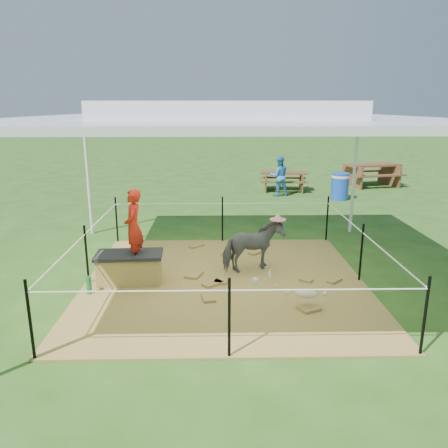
{
  "coord_description": "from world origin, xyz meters",
  "views": [
    {
      "loc": [
        -0.15,
        -6.76,
        2.84
      ],
      "look_at": [
        0.0,
        0.6,
        0.85
      ],
      "focal_mm": 35.0,
      "sensor_mm": 36.0,
      "label": 1
    }
  ],
  "objects_px": {
    "picnic_table_far": "(371,175)",
    "distant_person": "(279,176)",
    "straw_bale": "(130,269)",
    "picnic_table_near": "(284,181)",
    "woman": "(133,221)",
    "trash_barrel": "(340,186)",
    "green_bottle": "(89,285)",
    "pony": "(253,247)",
    "foal": "(306,292)"
  },
  "relations": [
    {
      "from": "straw_bale",
      "to": "pony",
      "type": "height_order",
      "value": "pony"
    },
    {
      "from": "picnic_table_far",
      "to": "distant_person",
      "type": "distance_m",
      "value": 4.04
    },
    {
      "from": "woman",
      "to": "pony",
      "type": "height_order",
      "value": "woman"
    },
    {
      "from": "pony",
      "to": "picnic_table_far",
      "type": "height_order",
      "value": "pony"
    },
    {
      "from": "picnic_table_far",
      "to": "picnic_table_near",
      "type": "bearing_deg",
      "value": -178.18
    },
    {
      "from": "woman",
      "to": "distant_person",
      "type": "relative_size",
      "value": 0.93
    },
    {
      "from": "green_bottle",
      "to": "picnic_table_far",
      "type": "bearing_deg",
      "value": 51.01
    },
    {
      "from": "green_bottle",
      "to": "woman",
      "type": "bearing_deg",
      "value": 34.7
    },
    {
      "from": "picnic_table_near",
      "to": "distant_person",
      "type": "bearing_deg",
      "value": -101.58
    },
    {
      "from": "pony",
      "to": "picnic_table_far",
      "type": "distance_m",
      "value": 9.96
    },
    {
      "from": "green_bottle",
      "to": "picnic_table_near",
      "type": "bearing_deg",
      "value": 63.36
    },
    {
      "from": "trash_barrel",
      "to": "straw_bale",
      "type": "bearing_deg",
      "value": -128.66
    },
    {
      "from": "woman",
      "to": "green_bottle",
      "type": "height_order",
      "value": "woman"
    },
    {
      "from": "woman",
      "to": "trash_barrel",
      "type": "distance_m",
      "value": 8.47
    },
    {
      "from": "distant_person",
      "to": "picnic_table_far",
      "type": "bearing_deg",
      "value": -162.77
    },
    {
      "from": "straw_bale",
      "to": "trash_barrel",
      "type": "distance_m",
      "value": 8.51
    },
    {
      "from": "picnic_table_near",
      "to": "straw_bale",
      "type": "bearing_deg",
      "value": -108.35
    },
    {
      "from": "pony",
      "to": "picnic_table_near",
      "type": "height_order",
      "value": "pony"
    },
    {
      "from": "straw_bale",
      "to": "foal",
      "type": "bearing_deg",
      "value": -20.52
    },
    {
      "from": "green_bottle",
      "to": "picnic_table_near",
      "type": "xyz_separation_m",
      "value": [
        4.34,
        8.65,
        0.16
      ]
    },
    {
      "from": "pony",
      "to": "picnic_table_near",
      "type": "bearing_deg",
      "value": -36.5
    },
    {
      "from": "straw_bale",
      "to": "green_bottle",
      "type": "height_order",
      "value": "straw_bale"
    },
    {
      "from": "foal",
      "to": "distant_person",
      "type": "bearing_deg",
      "value": 97.29
    },
    {
      "from": "woman",
      "to": "picnic_table_far",
      "type": "relative_size",
      "value": 0.62
    },
    {
      "from": "pony",
      "to": "trash_barrel",
      "type": "bearing_deg",
      "value": -51.69
    },
    {
      "from": "foal",
      "to": "pony",
      "type": "bearing_deg",
      "value": 126.12
    },
    {
      "from": "foal",
      "to": "picnic_table_near",
      "type": "bearing_deg",
      "value": 96.01
    },
    {
      "from": "pony",
      "to": "woman",
      "type": "bearing_deg",
      "value": 79.53
    },
    {
      "from": "straw_bale",
      "to": "pony",
      "type": "bearing_deg",
      "value": 12.81
    },
    {
      "from": "green_bottle",
      "to": "pony",
      "type": "xyz_separation_m",
      "value": [
        2.61,
        0.92,
        0.31
      ]
    },
    {
      "from": "trash_barrel",
      "to": "picnic_table_near",
      "type": "xyz_separation_m",
      "value": [
        -1.53,
        1.56,
        -0.09
      ]
    },
    {
      "from": "straw_bale",
      "to": "trash_barrel",
      "type": "bearing_deg",
      "value": 51.34
    },
    {
      "from": "woman",
      "to": "pony",
      "type": "xyz_separation_m",
      "value": [
        1.96,
        0.47,
        -0.6
      ]
    },
    {
      "from": "trash_barrel",
      "to": "woman",
      "type": "bearing_deg",
      "value": -128.13
    },
    {
      "from": "straw_bale",
      "to": "picnic_table_far",
      "type": "relative_size",
      "value": 0.52
    },
    {
      "from": "woman",
      "to": "trash_barrel",
      "type": "xyz_separation_m",
      "value": [
        5.21,
        6.64,
        -0.66
      ]
    },
    {
      "from": "pony",
      "to": "straw_bale",
      "type": "bearing_deg",
      "value": 78.9
    },
    {
      "from": "distant_person",
      "to": "picnic_table_near",
      "type": "bearing_deg",
      "value": -116.44
    },
    {
      "from": "picnic_table_near",
      "to": "distant_person",
      "type": "height_order",
      "value": "distant_person"
    },
    {
      "from": "trash_barrel",
      "to": "picnic_table_far",
      "type": "xyz_separation_m",
      "value": [
        1.82,
        2.4,
        -0.01
      ]
    },
    {
      "from": "trash_barrel",
      "to": "distant_person",
      "type": "relative_size",
      "value": 0.65
    },
    {
      "from": "woman",
      "to": "trash_barrel",
      "type": "bearing_deg",
      "value": 138.74
    },
    {
      "from": "green_bottle",
      "to": "picnic_table_near",
      "type": "relative_size",
      "value": 0.18
    },
    {
      "from": "woman",
      "to": "green_bottle",
      "type": "distance_m",
      "value": 1.21
    },
    {
      "from": "picnic_table_near",
      "to": "distant_person",
      "type": "distance_m",
      "value": 1.0
    },
    {
      "from": "woman",
      "to": "foal",
      "type": "xyz_separation_m",
      "value": [
        2.6,
        -1.01,
        -0.8
      ]
    },
    {
      "from": "foal",
      "to": "picnic_table_far",
      "type": "height_order",
      "value": "picnic_table_far"
    },
    {
      "from": "straw_bale",
      "to": "picnic_table_near",
      "type": "distance_m",
      "value": 9.03
    },
    {
      "from": "pony",
      "to": "picnic_table_near",
      "type": "distance_m",
      "value": 7.92
    },
    {
      "from": "pony",
      "to": "green_bottle",
      "type": "bearing_deg",
      "value": 85.46
    }
  ]
}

